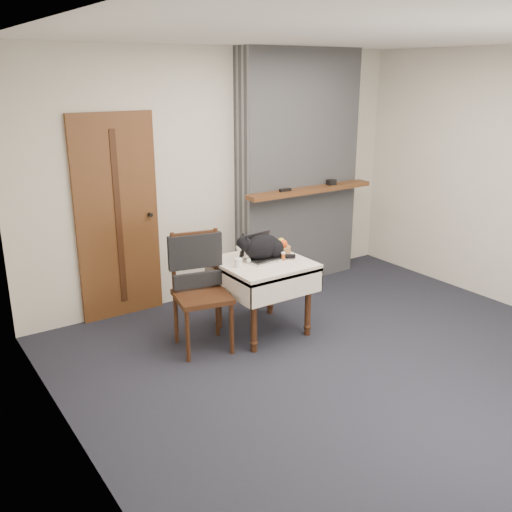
{
  "coord_description": "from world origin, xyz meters",
  "views": [
    {
      "loc": [
        -3.08,
        -3.2,
        2.35
      ],
      "look_at": [
        -0.38,
        0.8,
        0.78
      ],
      "focal_mm": 40.0,
      "sensor_mm": 36.0,
      "label": 1
    }
  ],
  "objects_px": {
    "pill_bottle": "(283,256)",
    "chair": "(198,274)",
    "door": "(117,218)",
    "cat": "(263,247)",
    "cream_jar": "(238,263)",
    "laptop": "(260,253)",
    "side_table": "(263,273)",
    "fruit_basket": "(278,248)"
  },
  "relations": [
    {
      "from": "door",
      "to": "side_table",
      "type": "distance_m",
      "value": 1.52
    },
    {
      "from": "pill_bottle",
      "to": "chair",
      "type": "relative_size",
      "value": 0.08
    },
    {
      "from": "fruit_basket",
      "to": "chair",
      "type": "distance_m",
      "value": 0.86
    },
    {
      "from": "laptop",
      "to": "chair",
      "type": "relative_size",
      "value": 0.34
    },
    {
      "from": "laptop",
      "to": "cat",
      "type": "xyz_separation_m",
      "value": [
        0.02,
        -0.02,
        0.06
      ]
    },
    {
      "from": "door",
      "to": "cat",
      "type": "height_order",
      "value": "door"
    },
    {
      "from": "cream_jar",
      "to": "cat",
      "type": "bearing_deg",
      "value": 10.81
    },
    {
      "from": "cat",
      "to": "cream_jar",
      "type": "relative_size",
      "value": 6.78
    },
    {
      "from": "door",
      "to": "cat",
      "type": "xyz_separation_m",
      "value": [
        0.96,
        -1.08,
        -0.19
      ]
    },
    {
      "from": "pill_bottle",
      "to": "fruit_basket",
      "type": "relative_size",
      "value": 0.32
    },
    {
      "from": "side_table",
      "to": "chair",
      "type": "bearing_deg",
      "value": 169.47
    },
    {
      "from": "side_table",
      "to": "cream_jar",
      "type": "xyz_separation_m",
      "value": [
        -0.27,
        -0.02,
        0.15
      ]
    },
    {
      "from": "cream_jar",
      "to": "side_table",
      "type": "bearing_deg",
      "value": 3.51
    },
    {
      "from": "door",
      "to": "cream_jar",
      "type": "height_order",
      "value": "door"
    },
    {
      "from": "cat",
      "to": "cream_jar",
      "type": "height_order",
      "value": "cat"
    },
    {
      "from": "fruit_basket",
      "to": "door",
      "type": "bearing_deg",
      "value": 139.35
    },
    {
      "from": "cream_jar",
      "to": "chair",
      "type": "height_order",
      "value": "chair"
    },
    {
      "from": "fruit_basket",
      "to": "cat",
      "type": "bearing_deg",
      "value": -162.21
    },
    {
      "from": "fruit_basket",
      "to": "side_table",
      "type": "bearing_deg",
      "value": -156.03
    },
    {
      "from": "side_table",
      "to": "fruit_basket",
      "type": "height_order",
      "value": "fruit_basket"
    },
    {
      "from": "door",
      "to": "cat",
      "type": "relative_size",
      "value": 3.79
    },
    {
      "from": "laptop",
      "to": "cat",
      "type": "bearing_deg",
      "value": -42.86
    },
    {
      "from": "laptop",
      "to": "fruit_basket",
      "type": "xyz_separation_m",
      "value": [
        0.24,
        0.05,
        -0.0
      ]
    },
    {
      "from": "cat",
      "to": "cream_jar",
      "type": "xyz_separation_m",
      "value": [
        -0.31,
        -0.06,
        -0.08
      ]
    },
    {
      "from": "chair",
      "to": "side_table",
      "type": "bearing_deg",
      "value": 1.43
    },
    {
      "from": "cream_jar",
      "to": "chair",
      "type": "bearing_deg",
      "value": 158.76
    },
    {
      "from": "cat",
      "to": "pill_bottle",
      "type": "relative_size",
      "value": 6.8
    },
    {
      "from": "pill_bottle",
      "to": "side_table",
      "type": "bearing_deg",
      "value": 152.2
    },
    {
      "from": "door",
      "to": "pill_bottle",
      "type": "bearing_deg",
      "value": -47.88
    },
    {
      "from": "door",
      "to": "laptop",
      "type": "relative_size",
      "value": 5.77
    },
    {
      "from": "door",
      "to": "side_table",
      "type": "relative_size",
      "value": 2.56
    },
    {
      "from": "laptop",
      "to": "side_table",
      "type": "bearing_deg",
      "value": -106.48
    },
    {
      "from": "side_table",
      "to": "pill_bottle",
      "type": "bearing_deg",
      "value": -27.8
    },
    {
      "from": "door",
      "to": "cream_jar",
      "type": "xyz_separation_m",
      "value": [
        0.66,
        -1.14,
        -0.26
      ]
    },
    {
      "from": "cat",
      "to": "chair",
      "type": "relative_size",
      "value": 0.51
    },
    {
      "from": "chair",
      "to": "cream_jar",
      "type": "bearing_deg",
      "value": -9.28
    },
    {
      "from": "laptop",
      "to": "fruit_basket",
      "type": "distance_m",
      "value": 0.24
    },
    {
      "from": "cream_jar",
      "to": "fruit_basket",
      "type": "xyz_separation_m",
      "value": [
        0.52,
        0.13,
        0.02
      ]
    },
    {
      "from": "laptop",
      "to": "pill_bottle",
      "type": "height_order",
      "value": "laptop"
    },
    {
      "from": "pill_bottle",
      "to": "cat",
      "type": "bearing_deg",
      "value": 135.48
    },
    {
      "from": "cat",
      "to": "fruit_basket",
      "type": "relative_size",
      "value": 2.19
    },
    {
      "from": "door",
      "to": "pill_bottle",
      "type": "height_order",
      "value": "door"
    }
  ]
}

